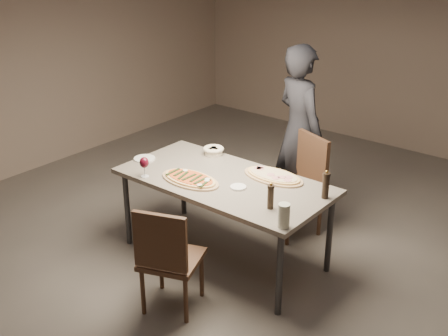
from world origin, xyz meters
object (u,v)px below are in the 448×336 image
Objects in this scene: dining_table at (224,185)px; ham_pizza at (273,176)px; bread_basket at (213,150)px; pepper_mill_left at (326,185)px; chair_far at (302,179)px; carafe at (284,216)px; chair_near at (167,255)px; diner at (299,130)px; zucchini_pizza at (190,179)px.

ham_pizza is (0.30, 0.28, 0.07)m from dining_table.
bread_basket is at bearing 138.88° from dining_table.
chair_far is at bearing 132.93° from pepper_mill_left.
chair_far is at bearing 115.54° from carafe.
ham_pizza is 0.63× the size of chair_near.
chair_near is (-0.67, -0.49, -0.34)m from carafe.
diner is (-0.84, 1.55, 0.01)m from carafe.
bread_basket is 1.26m from pepper_mill_left.
carafe is at bearing -30.37° from bread_basket.
chair_near is 2.08m from diner.
chair_far is at bearing 34.42° from bread_basket.
diner is (-0.26, 0.35, 0.32)m from chair_far.
zucchini_pizza is at bearing 87.84° from chair_far.
pepper_mill_left is at bearing 90.00° from carafe.
pepper_mill_left is (1.25, -0.15, 0.07)m from bread_basket.
pepper_mill_left reaches higher than chair_far.
chair_far is at bearing 69.34° from zucchini_pizza.
diner is (-0.84, 0.97, -0.01)m from pepper_mill_left.
carafe is 0.20× the size of chair_near.
bread_basket is 0.20× the size of chair_far.
dining_table is 0.57m from bread_basket.
chair_far reaches higher than dining_table.
zucchini_pizza is 1.15m from chair_far.
pepper_mill_left is at bearing 25.20° from zucchini_pizza.
zucchini_pizza is 2.93× the size of bread_basket.
dining_table is at bearing 48.77° from zucchini_pizza.
chair_near is 0.52× the size of diner.
chair_near is 1.69m from chair_far.
pepper_mill_left is at bearing 14.66° from dining_table.
carafe is 0.90m from chair_near.
diner reaches higher than chair_near.
carafe is (1.25, -0.73, 0.05)m from bread_basket.
bread_basket is at bearing 87.31° from diner.
dining_table is at bearing 79.16° from chair_near.
chair_near is (0.16, -0.86, -0.20)m from dining_table.
diner is at bearing 118.40° from carafe.
bread_basket is at bearing 149.63° from carafe.
zucchini_pizza is 1.11m from pepper_mill_left.
zucchini_pizza is at bearing -157.82° from pepper_mill_left.
chair_near reaches higher than ham_pizza.
dining_table is at bearing -41.12° from bread_basket.
zucchini_pizza is at bearing 97.07° from chair_near.
diner is at bearing 85.26° from zucchini_pizza.
pepper_mill_left reaches higher than bread_basket.
zucchini_pizza is 0.33× the size of diner.
carafe reaches higher than zucchini_pizza.
bread_basket reaches higher than dining_table.
chair_near is at bearing 118.89° from diner.
diner reaches higher than carafe.
bread_basket reaches higher than ham_pizza.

